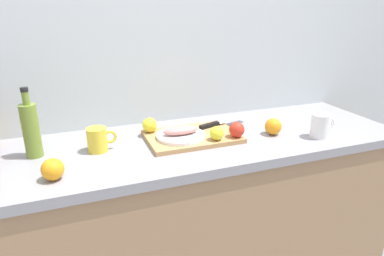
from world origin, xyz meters
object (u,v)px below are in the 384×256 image
object	(u,v)px
olive_oil_bottle	(31,129)
coffee_mug_1	(320,126)
orange_0	(53,169)
cutting_board	(192,136)
fish_fillet	(180,130)
white_plate	(181,135)
chef_knife	(218,123)
coffee_mug_0	(98,139)
lemon_0	(217,133)

from	to	relation	value
olive_oil_bottle	coffee_mug_1	bearing A→B (deg)	-10.72
coffee_mug_1	orange_0	size ratio (longest dim) A/B	1.56
orange_0	cutting_board	bearing A→B (deg)	18.15
fish_fillet	coffee_mug_1	world-z (taller)	coffee_mug_1
cutting_board	orange_0	bearing A→B (deg)	-161.85
white_plate	chef_knife	bearing A→B (deg)	22.37
cutting_board	coffee_mug_0	bearing A→B (deg)	179.05
coffee_mug_1	orange_0	bearing A→B (deg)	-179.76
cutting_board	fish_fillet	bearing A→B (deg)	-167.28
coffee_mug_0	orange_0	world-z (taller)	coffee_mug_0
coffee_mug_0	white_plate	bearing A→B (deg)	-3.29
cutting_board	olive_oil_bottle	bearing A→B (deg)	176.34
olive_oil_bottle	cutting_board	bearing A→B (deg)	-3.66
cutting_board	fish_fillet	distance (m)	0.07
olive_oil_bottle	coffee_mug_1	distance (m)	1.22
chef_knife	olive_oil_bottle	bearing A→B (deg)	164.77
chef_knife	coffee_mug_0	world-z (taller)	coffee_mug_0
white_plate	olive_oil_bottle	size ratio (longest dim) A/B	0.76
white_plate	lemon_0	bearing A→B (deg)	-32.40
white_plate	orange_0	size ratio (longest dim) A/B	2.76
lemon_0	orange_0	bearing A→B (deg)	-172.06
orange_0	olive_oil_bottle	bearing A→B (deg)	106.95
lemon_0	cutting_board	bearing A→B (deg)	127.49
fish_fillet	olive_oil_bottle	size ratio (longest dim) A/B	0.57
cutting_board	olive_oil_bottle	size ratio (longest dim) A/B	1.45
white_plate	olive_oil_bottle	distance (m)	0.60
coffee_mug_1	orange_0	distance (m)	1.12
chef_knife	coffee_mug_0	bearing A→B (deg)	169.31
fish_fillet	coffee_mug_1	xyz separation A→B (m)	(0.60, -0.17, 0.00)
chef_knife	orange_0	world-z (taller)	orange_0
fish_fillet	olive_oil_bottle	bearing A→B (deg)	174.70
chef_knife	lemon_0	distance (m)	0.20
lemon_0	coffee_mug_1	world-z (taller)	coffee_mug_1
cutting_board	lemon_0	distance (m)	0.13
lemon_0	orange_0	xyz separation A→B (m)	(-0.65, -0.09, -0.01)
cutting_board	coffee_mug_0	world-z (taller)	coffee_mug_0
cutting_board	fish_fillet	xyz separation A→B (m)	(-0.06, -0.01, 0.04)
cutting_board	chef_knife	distance (m)	0.18
white_plate	fish_fillet	bearing A→B (deg)	-90.00
lemon_0	fish_fillet	bearing A→B (deg)	147.60
cutting_board	fish_fillet	size ratio (longest dim) A/B	2.54
fish_fillet	coffee_mug_0	world-z (taller)	coffee_mug_0
chef_knife	cutting_board	bearing A→B (deg)	-172.17
coffee_mug_0	orange_0	xyz separation A→B (m)	(-0.17, -0.20, -0.01)
lemon_0	olive_oil_bottle	world-z (taller)	olive_oil_bottle
coffee_mug_1	olive_oil_bottle	bearing A→B (deg)	169.28
chef_knife	orange_0	bearing A→B (deg)	-177.92
lemon_0	coffee_mug_0	bearing A→B (deg)	167.69
coffee_mug_1	cutting_board	bearing A→B (deg)	161.31
lemon_0	coffee_mug_1	size ratio (longest dim) A/B	0.50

